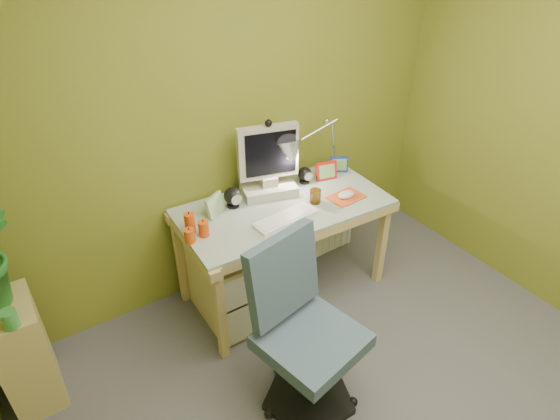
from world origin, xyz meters
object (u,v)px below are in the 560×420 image
desk_lamp (326,134)px  radiator (328,226)px  side_ledge (24,353)px  desk (284,249)px  task_chair (312,339)px  monitor (268,156)px

desk_lamp → radiator: (0.11, 0.05, -0.82)m
side_ledge → radiator: bearing=5.1°
desk → side_ledge: 1.58m
desk → desk_lamp: desk_lamp is taller
task_chair → desk_lamp: bearing=38.4°
desk → desk_lamp: bearing=24.2°
desk_lamp → side_ledge: bearing=174.6°
desk → side_ledge: (-1.58, 0.04, -0.03)m
desk → desk_lamp: (0.45, 0.18, 0.65)m
desk → monitor: monitor is taller
desk_lamp → side_ledge: desk_lamp is taller
monitor → task_chair: monitor is taller
side_ledge → desk_lamp: bearing=3.9°
side_ledge → task_chair: 1.48m
task_chair → radiator: bearing=36.3°
side_ledge → task_chair: size_ratio=0.68×
desk → task_chair: (-0.36, -0.80, 0.12)m
desk → side_ledge: desk is taller
desk → side_ledge: bearing=-179.1°
monitor → radiator: bearing=19.9°
desk_lamp → task_chair: (-0.81, -0.98, -0.53)m
task_chair → radiator: 1.41m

